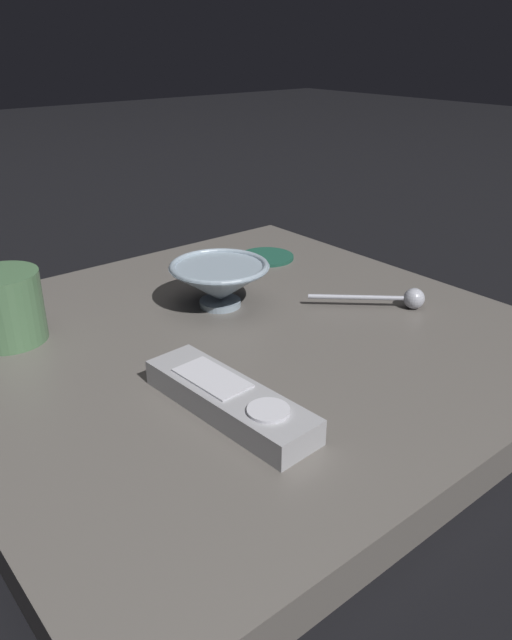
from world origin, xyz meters
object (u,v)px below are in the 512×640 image
(coffee_mug, at_px, (6,307))
(tv_remote_near, at_px, (229,400))
(cereal_bowl, at_px, (220,282))
(drink_coaster, at_px, (267,257))
(teaspoon, at_px, (404,298))

(coffee_mug, height_order, tv_remote_near, coffee_mug)
(cereal_bowl, xyz_separation_m, drink_coaster, (-0.17, -0.10, -0.03))
(tv_remote_near, bearing_deg, teaspoon, -171.28)
(teaspoon, height_order, tv_remote_near, tv_remote_near)
(coffee_mug, bearing_deg, tv_remote_near, 110.42)
(coffee_mug, relative_size, tv_remote_near, 0.43)
(tv_remote_near, bearing_deg, cereal_bowl, -124.45)
(cereal_bowl, bearing_deg, drink_coaster, -148.36)
(coffee_mug, bearing_deg, cereal_bowl, 162.91)
(cereal_bowl, relative_size, tv_remote_near, 0.66)
(cereal_bowl, bearing_deg, coffee_mug, -17.09)
(tv_remote_near, bearing_deg, drink_coaster, -134.97)
(drink_coaster, bearing_deg, teaspoon, 92.54)
(tv_remote_near, bearing_deg, coffee_mug, -69.58)
(cereal_bowl, xyz_separation_m, tv_remote_near, (0.14, 0.21, -0.02))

